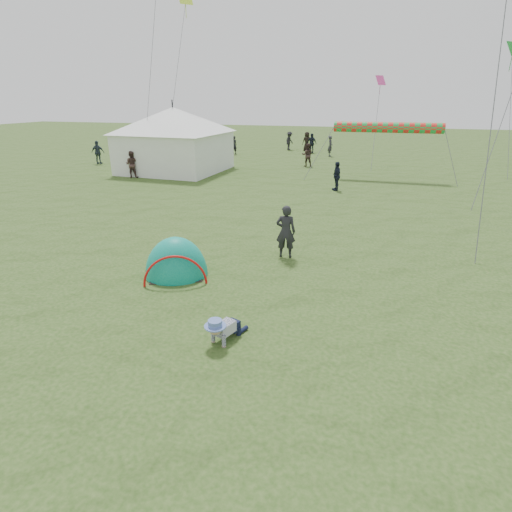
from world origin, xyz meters
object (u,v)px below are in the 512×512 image
(popup_tent, at_px, (177,275))
(event_marquee, at_px, (175,138))
(crawling_toddler, at_px, (223,328))
(standing_adult, at_px, (286,232))

(popup_tent, relative_size, event_marquee, 0.35)
(crawling_toddler, bearing_deg, event_marquee, 139.60)
(standing_adult, height_order, event_marquee, event_marquee)
(popup_tent, bearing_deg, standing_adult, 16.85)
(crawling_toddler, xyz_separation_m, event_marquee, (-10.71, 19.18, 1.97))
(standing_adult, bearing_deg, event_marquee, -59.34)
(standing_adult, xyz_separation_m, event_marquee, (-10.93, 14.05, 1.43))
(crawling_toddler, height_order, event_marquee, event_marquee)
(popup_tent, height_order, standing_adult, standing_adult)
(crawling_toddler, distance_m, popup_tent, 3.78)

